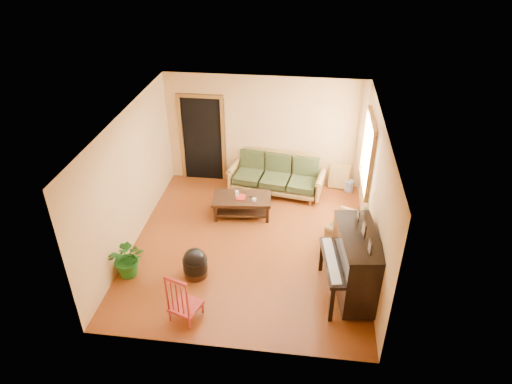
# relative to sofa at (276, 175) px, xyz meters

# --- Properties ---
(floor) EXTENTS (5.00, 5.00, 0.00)m
(floor) POSITION_rel_sofa_xyz_m (-0.33, -2.02, -0.45)
(floor) COLOR #58230B
(floor) RESTS_ON ground
(doorway) EXTENTS (1.08, 0.16, 2.05)m
(doorway) POSITION_rel_sofa_xyz_m (-1.78, 0.46, 0.57)
(doorway) COLOR black
(doorway) RESTS_ON floor
(window) EXTENTS (0.12, 1.36, 1.46)m
(window) POSITION_rel_sofa_xyz_m (1.88, -0.72, 1.05)
(window) COLOR white
(window) RESTS_ON right_wall
(sofa) EXTENTS (2.23, 1.20, 0.91)m
(sofa) POSITION_rel_sofa_xyz_m (0.00, 0.00, 0.00)
(sofa) COLOR olive
(sofa) RESTS_ON floor
(coffee_table) EXTENTS (1.28, 0.78, 0.44)m
(coffee_table) POSITION_rel_sofa_xyz_m (-0.63, -1.01, -0.23)
(coffee_table) COLOR black
(coffee_table) RESTS_ON floor
(armchair) EXTENTS (1.03, 1.05, 0.81)m
(armchair) POSITION_rel_sofa_xyz_m (1.55, -1.71, -0.05)
(armchair) COLOR olive
(armchair) RESTS_ON floor
(piano) EXTENTS (1.01, 1.51, 1.24)m
(piano) POSITION_rel_sofa_xyz_m (1.59, -3.12, 0.17)
(piano) COLOR black
(piano) RESTS_ON floor
(footstool) EXTENTS (0.58, 0.58, 0.42)m
(footstool) POSITION_rel_sofa_xyz_m (-1.16, -3.01, -0.24)
(footstool) COLOR black
(footstool) RESTS_ON floor
(red_chair) EXTENTS (0.57, 0.59, 0.93)m
(red_chair) POSITION_rel_sofa_xyz_m (-1.07, -3.99, 0.01)
(red_chair) COLOR maroon
(red_chair) RESTS_ON floor
(leaning_frame) EXTENTS (0.48, 0.18, 0.62)m
(leaning_frame) POSITION_rel_sofa_xyz_m (1.45, 0.36, -0.14)
(leaning_frame) COLOR gold
(leaning_frame) RESTS_ON floor
(ceramic_crock) EXTENTS (0.22, 0.22, 0.26)m
(ceramic_crock) POSITION_rel_sofa_xyz_m (1.70, 0.29, -0.33)
(ceramic_crock) COLOR #344C9D
(ceramic_crock) RESTS_ON floor
(potted_plant) EXTENTS (0.75, 0.68, 0.73)m
(potted_plant) POSITION_rel_sofa_xyz_m (-2.34, -3.13, -0.09)
(potted_plant) COLOR #1B5819
(potted_plant) RESTS_ON floor
(book) EXTENTS (0.19, 0.24, 0.02)m
(book) POSITION_rel_sofa_xyz_m (-0.73, -1.04, 0.00)
(book) COLOR #A31B15
(book) RESTS_ON coffee_table
(candle) EXTENTS (0.09, 0.09, 0.13)m
(candle) POSITION_rel_sofa_xyz_m (-0.74, -0.99, 0.05)
(candle) COLOR white
(candle) RESTS_ON coffee_table
(glass_jar) EXTENTS (0.10, 0.10, 0.06)m
(glass_jar) POSITION_rel_sofa_xyz_m (-0.35, -1.12, 0.02)
(glass_jar) COLOR white
(glass_jar) RESTS_ON coffee_table
(remote) EXTENTS (0.14, 0.07, 0.01)m
(remote) POSITION_rel_sofa_xyz_m (-0.41, -0.99, -0.00)
(remote) COLOR black
(remote) RESTS_ON coffee_table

